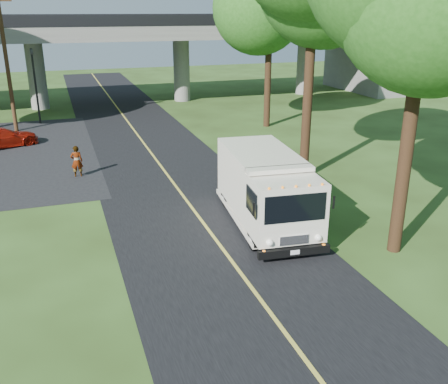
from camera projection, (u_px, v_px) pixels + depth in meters
name	position (u px, v px, depth m)	size (l,w,h in m)	color
ground	(255.00, 292.00, 14.41)	(120.00, 120.00, 0.00)	#2B3D15
road	(174.00, 184.00, 23.29)	(7.00, 90.00, 0.02)	black
lane_line	(174.00, 184.00, 23.29)	(0.12, 90.00, 0.01)	gold
overpass	(111.00, 49.00, 41.28)	(54.00, 10.00, 7.30)	slate
traffic_signal	(35.00, 78.00, 34.60)	(0.18, 0.22, 5.20)	black
utility_pole	(6.00, 61.00, 31.89)	(1.60, 0.26, 9.00)	#472D19
step_van	(265.00, 187.00, 18.53)	(2.99, 6.66, 2.71)	silver
red_sedan	(2.00, 138.00, 29.37)	(1.64, 4.03, 1.17)	#951509
pedestrian	(77.00, 161.00, 24.12)	(0.57, 0.37, 1.55)	gray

